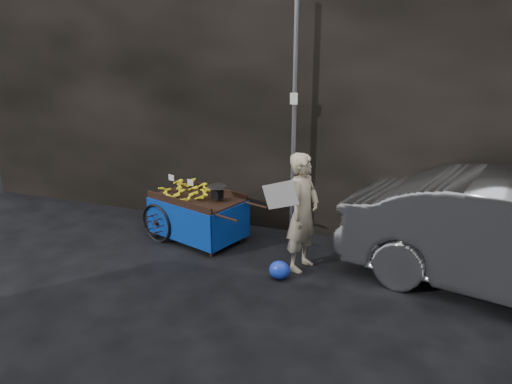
% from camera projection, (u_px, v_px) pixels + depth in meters
% --- Properties ---
extents(ground, '(80.00, 80.00, 0.00)m').
position_uv_depth(ground, '(248.00, 267.00, 7.58)').
color(ground, black).
rests_on(ground, ground).
extents(building_wall, '(13.50, 2.00, 5.00)m').
position_uv_depth(building_wall, '(320.00, 84.00, 8.99)').
color(building_wall, black).
rests_on(building_wall, ground).
extents(street_pole, '(0.12, 0.10, 4.00)m').
position_uv_depth(street_pole, '(294.00, 123.00, 8.02)').
color(street_pole, slate).
rests_on(street_pole, ground).
extents(banana_cart, '(2.21, 1.48, 1.11)m').
position_uv_depth(banana_cart, '(195.00, 201.00, 8.41)').
color(banana_cart, black).
rests_on(banana_cart, ground).
extents(vendor, '(0.85, 0.73, 1.78)m').
position_uv_depth(vendor, '(303.00, 212.00, 7.29)').
color(vendor, tan).
rests_on(vendor, ground).
extents(plastic_bag, '(0.31, 0.25, 0.28)m').
position_uv_depth(plastic_bag, '(280.00, 270.00, 7.18)').
color(plastic_bag, '#1A36C7').
rests_on(plastic_bag, ground).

